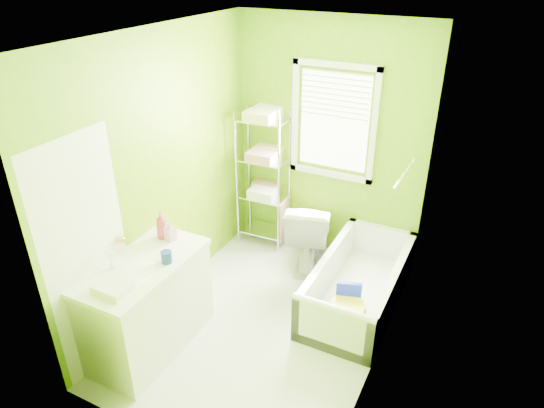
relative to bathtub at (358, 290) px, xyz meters
The scene contains 9 objects.
ground 0.94m from the bathtub, 137.01° to the right, with size 2.90×2.90×0.00m, color silver.
room_envelope 1.67m from the bathtub, 137.01° to the right, with size 2.14×2.94×2.62m.
window 1.77m from the bathtub, 128.58° to the left, with size 0.92×0.05×1.22m.
door 2.51m from the bathtub, 136.48° to the right, with size 0.09×0.80×2.00m.
right_wall_decor 1.38m from the bathtub, 61.51° to the right, with size 0.04×1.48×1.17m.
bathtub is the anchor object (origin of this frame).
toilet 0.86m from the bathtub, 148.50° to the left, with size 0.46×0.80×0.82m, color white.
vanity 2.01m from the bathtub, 136.77° to the right, with size 0.59×1.15×1.12m.
wire_shelf_unit 1.71m from the bathtub, 154.57° to the left, with size 0.56×0.45×1.63m.
Camera 1 is at (1.64, -3.15, 3.13)m, focal length 32.00 mm.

